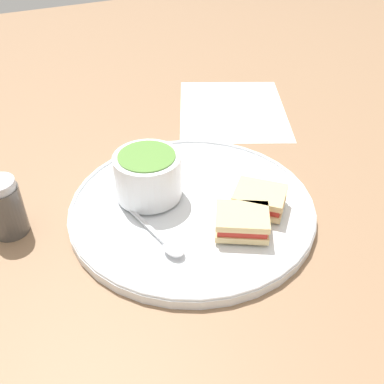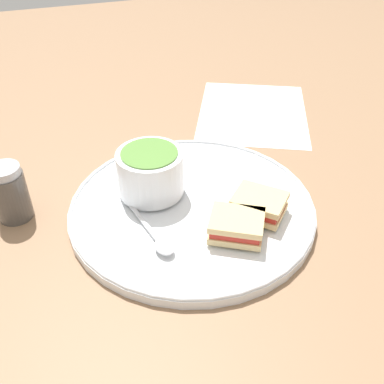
# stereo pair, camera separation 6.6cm
# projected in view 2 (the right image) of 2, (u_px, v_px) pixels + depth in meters

# --- Properties ---
(ground_plane) EXTENTS (2.40, 2.40, 0.00)m
(ground_plane) POSITION_uv_depth(u_px,v_px,m) (192.00, 212.00, 0.68)
(ground_plane) COLOR #8E6B4C
(plate) EXTENTS (0.37, 0.37, 0.02)m
(plate) POSITION_uv_depth(u_px,v_px,m) (192.00, 207.00, 0.68)
(plate) COLOR white
(plate) RESTS_ON ground_plane
(soup_bowl) EXTENTS (0.10, 0.10, 0.07)m
(soup_bowl) POSITION_uv_depth(u_px,v_px,m) (150.00, 172.00, 0.67)
(soup_bowl) COLOR white
(soup_bowl) RESTS_ON plate
(spoon) EXTENTS (0.04, 0.13, 0.01)m
(spoon) POSITION_uv_depth(u_px,v_px,m) (160.00, 242.00, 0.60)
(spoon) COLOR silver
(spoon) RESTS_ON plate
(sandwich_half_near) EXTENTS (0.09, 0.09, 0.03)m
(sandwich_half_near) POSITION_uv_depth(u_px,v_px,m) (237.00, 226.00, 0.61)
(sandwich_half_near) COLOR #DBBC7F
(sandwich_half_near) RESTS_ON plate
(sandwich_half_far) EXTENTS (0.09, 0.09, 0.03)m
(sandwich_half_far) POSITION_uv_depth(u_px,v_px,m) (259.00, 204.00, 0.65)
(sandwich_half_far) COLOR #DBBC7F
(sandwich_half_far) RESTS_ON plate
(salt_shaker) EXTENTS (0.05, 0.05, 0.09)m
(salt_shaker) POSITION_uv_depth(u_px,v_px,m) (10.00, 193.00, 0.65)
(salt_shaker) COLOR #4C4742
(salt_shaker) RESTS_ON ground_plane
(menu_sheet) EXTENTS (0.32, 0.34, 0.00)m
(menu_sheet) POSITION_uv_depth(u_px,v_px,m) (253.00, 112.00, 0.94)
(menu_sheet) COLOR white
(menu_sheet) RESTS_ON ground_plane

